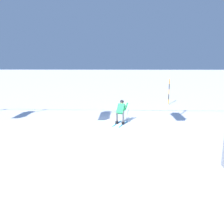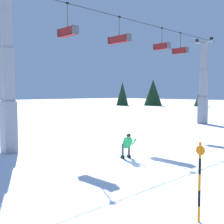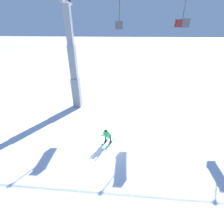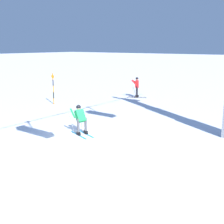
# 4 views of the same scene
# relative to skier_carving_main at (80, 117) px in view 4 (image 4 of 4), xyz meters

# --- Properties ---
(ground_plane) EXTENTS (260.00, 260.00, 0.00)m
(ground_plane) POSITION_rel_skier_carving_main_xyz_m (-0.11, -0.04, -0.86)
(ground_plane) COLOR white
(skier_carving_main) EXTENTS (1.10, 1.73, 1.62)m
(skier_carving_main) POSITION_rel_skier_carving_main_xyz_m (0.00, 0.00, 0.00)
(skier_carving_main) COLOR #198CCC
(skier_carving_main) RESTS_ON ground_plane
(trail_marker_pole) EXTENTS (0.07, 0.28, 2.37)m
(trail_marker_pole) POSITION_rel_skier_carving_main_xyz_m (-4.41, -6.93, 0.41)
(trail_marker_pole) COLOR orange
(trail_marker_pole) RESTS_ON ground_plane
(skier_distant_uphill) EXTENTS (1.09, 1.67, 1.77)m
(skier_distant_uphill) POSITION_rel_skier_carving_main_xyz_m (-10.87, -3.60, 0.16)
(skier_distant_uphill) COLOR black
(skier_distant_uphill) RESTS_ON ground_plane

